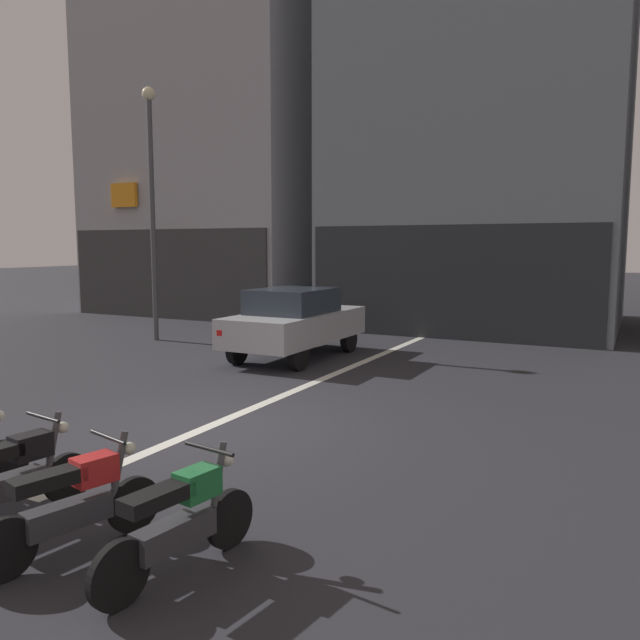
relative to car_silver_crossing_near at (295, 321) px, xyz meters
name	(u,v)px	position (x,y,z in m)	size (l,w,h in m)	color
ground_plane	(210,427)	(1.63, -5.44, -0.89)	(120.00, 120.00, 0.00)	#2B2B30
lane_centre_line	(369,360)	(1.63, 0.56, -0.88)	(0.20, 18.00, 0.01)	silver
building_corner_left	(229,97)	(-8.05, 8.91, 7.68)	(8.90, 8.32, 17.16)	#9E9EA3
building_mid_block	(491,14)	(2.32, 8.91, 9.22)	(8.59, 8.79, 20.23)	gray
car_silver_crossing_near	(295,321)	(0.00, 0.00, 0.00)	(1.78, 4.11, 1.64)	black
street_lamp	(152,189)	(-4.85, 0.68, 3.27)	(0.36, 0.36, 6.84)	#47474C
motorcycle_black_row_left_mid	(13,476)	(1.91, -8.85, -0.43)	(0.55, 1.66, 0.98)	black
motorcycle_red_row_centre	(75,503)	(2.93, -9.02, -0.43)	(0.60, 1.63, 0.98)	black
motorcycle_green_row_right_mid	(180,520)	(3.96, -8.88, -0.43)	(0.55, 1.66, 0.98)	black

